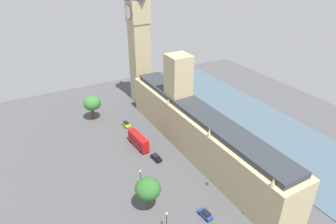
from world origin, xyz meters
name	(u,v)px	position (x,y,z in m)	size (l,w,h in m)	color
ground_plane	(194,152)	(0.00, 0.00, 0.00)	(146.60, 146.60, 0.00)	#4C4C4F
river_thames	(262,129)	(-30.78, 0.00, 0.12)	(32.89, 131.94, 0.25)	#475B6B
parliament_building	(197,128)	(-2.00, -1.51, 8.31)	(11.54, 76.60, 29.39)	tan
clock_tower	(139,36)	(-1.80, -44.56, 28.87)	(7.95, 7.95, 55.82)	tan
car_yellow_cab_leading	(126,124)	(12.99, -26.90, 0.89)	(2.08, 4.20, 1.74)	gold
double_decker_bus_under_trees	(138,140)	(14.54, -12.03, 2.63)	(3.27, 10.65, 4.75)	red
car_black_trailing	(156,157)	(12.65, -2.68, 0.89)	(2.28, 4.43, 1.74)	black
car_blue_corner	(205,214)	(12.72, 24.22, 0.88)	(2.16, 4.25, 1.74)	navy
pedestrian_opposite_hall	(207,183)	(5.38, 15.05, 0.77)	(0.60, 0.49, 1.72)	#336B60
plane_tree_far_end	(91,105)	(22.62, -38.21, 6.34)	(4.85, 4.85, 8.46)	brown
plane_tree_midblock	(148,189)	(23.86, 14.87, 6.73)	(5.96, 5.96, 9.30)	brown
plane_tree_near_tower	(148,189)	(23.90, 14.82, 6.82)	(6.54, 6.54, 9.63)	brown
plane_tree_by_river_gate	(92,103)	(22.03, -38.25, 7.24)	(6.80, 6.80, 10.16)	brown
street_lamp_kerbside	(167,218)	(23.11, 22.93, 4.04)	(0.56, 0.56, 5.71)	black
street_lamp_slot_10	(141,176)	(22.57, 7.33, 4.68)	(0.56, 0.56, 6.76)	black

